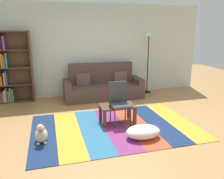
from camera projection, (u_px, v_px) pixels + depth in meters
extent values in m
plane|color=#B27F4C|center=(120.00, 124.00, 4.88)|extent=(14.00, 14.00, 0.00)
cube|color=silver|center=(95.00, 50.00, 6.91)|extent=(6.80, 0.10, 2.70)
cube|color=navy|center=(43.00, 136.00, 4.35)|extent=(0.47, 2.18, 0.01)
cube|color=gold|center=(68.00, 133.00, 4.48)|extent=(0.47, 2.18, 0.01)
cube|color=teal|center=(92.00, 130.00, 4.60)|extent=(0.47, 2.18, 0.01)
cube|color=#843370|center=(115.00, 127.00, 4.73)|extent=(0.47, 2.18, 0.01)
cube|color=#C64C2D|center=(136.00, 125.00, 4.85)|extent=(0.47, 2.18, 0.01)
cube|color=navy|center=(157.00, 122.00, 4.97)|extent=(0.47, 2.18, 0.01)
cube|color=gold|center=(176.00, 120.00, 5.10)|extent=(0.47, 2.18, 0.01)
cube|color=#4C3833|center=(104.00, 92.00, 6.67)|extent=(1.90, 0.80, 0.40)
cube|color=#4C3833|center=(101.00, 73.00, 6.83)|extent=(1.90, 0.20, 0.60)
cube|color=#4C3833|center=(67.00, 92.00, 6.38)|extent=(0.18, 0.80, 0.56)
cube|color=#4C3833|center=(137.00, 87.00, 6.93)|extent=(0.18, 0.80, 0.56)
cube|color=brown|center=(83.00, 79.00, 6.61)|extent=(0.42, 0.19, 0.36)
cube|color=brown|center=(120.00, 77.00, 6.89)|extent=(0.42, 0.19, 0.36)
cube|color=brown|center=(32.00, 67.00, 6.30)|extent=(0.04, 0.28, 1.92)
cube|color=brown|center=(15.00, 67.00, 6.31)|extent=(0.90, 0.01, 1.92)
cube|color=brown|center=(18.00, 101.00, 6.42)|extent=(0.86, 0.28, 0.02)
cube|color=brown|center=(17.00, 84.00, 6.30)|extent=(0.86, 0.28, 0.02)
cube|color=brown|center=(15.00, 67.00, 6.18)|extent=(0.86, 0.28, 0.02)
cube|color=brown|center=(13.00, 50.00, 6.06)|extent=(0.86, 0.28, 0.02)
cube|color=brown|center=(11.00, 31.00, 5.94)|extent=(0.86, 0.28, 0.02)
cube|color=purple|center=(2.00, 97.00, 6.26)|extent=(0.03, 0.21, 0.28)
cube|color=purple|center=(3.00, 97.00, 6.27)|extent=(0.03, 0.22, 0.26)
cube|color=gold|center=(5.00, 96.00, 6.25)|extent=(0.05, 0.17, 0.33)
cube|color=#668C99|center=(7.00, 95.00, 6.28)|extent=(0.03, 0.23, 0.39)
cube|color=#8C6647|center=(9.00, 96.00, 6.29)|extent=(0.04, 0.19, 0.29)
cube|color=#668C99|center=(11.00, 94.00, 6.31)|extent=(0.04, 0.22, 0.39)
cube|color=green|center=(13.00, 95.00, 6.31)|extent=(0.05, 0.18, 0.35)
cube|color=orange|center=(0.00, 79.00, 6.13)|extent=(0.04, 0.21, 0.36)
cube|color=orange|center=(2.00, 80.00, 6.17)|extent=(0.03, 0.25, 0.25)
cube|color=black|center=(3.00, 79.00, 6.14)|extent=(0.03, 0.19, 0.35)
cube|color=orange|center=(5.00, 79.00, 6.18)|extent=(0.04, 0.24, 0.35)
cube|color=#334CB2|center=(6.00, 78.00, 6.16)|extent=(0.04, 0.21, 0.38)
cube|color=black|center=(0.00, 62.00, 6.04)|extent=(0.05, 0.25, 0.30)
cube|color=orange|center=(2.00, 61.00, 6.05)|extent=(0.03, 0.26, 0.37)
cube|color=orange|center=(4.00, 61.00, 6.06)|extent=(0.03, 0.25, 0.35)
cube|color=#334CB2|center=(5.00, 62.00, 6.06)|extent=(0.03, 0.21, 0.32)
cube|color=green|center=(6.00, 60.00, 6.04)|extent=(0.04, 0.17, 0.39)
cube|color=black|center=(1.00, 42.00, 5.92)|extent=(0.04, 0.22, 0.40)
cube|color=purple|center=(4.00, 43.00, 5.93)|extent=(0.05, 0.20, 0.36)
cube|color=#513826|center=(117.00, 106.00, 4.89)|extent=(0.74, 0.47, 0.04)
cube|color=#513826|center=(105.00, 119.00, 4.67)|extent=(0.06, 0.06, 0.35)
cube|color=#513826|center=(135.00, 116.00, 4.85)|extent=(0.06, 0.06, 0.35)
cube|color=#513826|center=(100.00, 113.00, 5.04)|extent=(0.06, 0.06, 0.35)
cube|color=#513826|center=(129.00, 110.00, 5.21)|extent=(0.06, 0.06, 0.35)
ellipsoid|color=white|center=(143.00, 132.00, 4.23)|extent=(0.65, 0.45, 0.23)
ellipsoid|color=beige|center=(41.00, 135.00, 4.10)|extent=(0.22, 0.30, 0.26)
sphere|color=beige|center=(40.00, 128.00, 3.96)|extent=(0.15, 0.15, 0.15)
ellipsoid|color=#5B5750|center=(40.00, 130.00, 3.90)|extent=(0.06, 0.07, 0.05)
ellipsoid|color=#5B5750|center=(37.00, 125.00, 3.95)|extent=(0.05, 0.04, 0.08)
ellipsoid|color=#5B5750|center=(43.00, 125.00, 3.98)|extent=(0.05, 0.04, 0.08)
sphere|color=beige|center=(38.00, 144.00, 3.98)|extent=(0.06, 0.06, 0.06)
sphere|color=beige|center=(45.00, 143.00, 4.02)|extent=(0.06, 0.06, 0.06)
cylinder|color=black|center=(147.00, 92.00, 7.35)|extent=(0.26, 0.26, 0.02)
cylinder|color=black|center=(148.00, 65.00, 7.12)|extent=(0.03, 0.03, 1.73)
cone|color=white|center=(149.00, 34.00, 6.88)|extent=(0.32, 0.32, 0.14)
cube|color=black|center=(122.00, 105.00, 4.85)|extent=(0.07, 0.16, 0.02)
cube|color=#38383D|center=(120.00, 105.00, 4.77)|extent=(0.40, 0.40, 0.03)
cube|color=#38383D|center=(118.00, 91.00, 4.88)|extent=(0.40, 0.03, 0.44)
cylinder|color=#38383D|center=(115.00, 119.00, 4.62)|extent=(0.02, 0.02, 0.42)
cylinder|color=#38383D|center=(131.00, 117.00, 4.71)|extent=(0.02, 0.02, 0.42)
cylinder|color=#38383D|center=(110.00, 113.00, 4.94)|extent=(0.02, 0.02, 0.42)
cylinder|color=#38383D|center=(125.00, 112.00, 5.03)|extent=(0.02, 0.02, 0.42)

